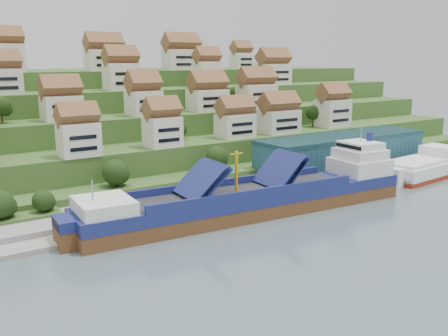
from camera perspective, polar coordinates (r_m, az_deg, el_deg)
ground at (r=115.29m, az=1.94°, el=-5.40°), size 300.00×300.00×0.00m
quay at (r=138.22m, az=4.93°, el=-1.97°), size 180.00×14.00×2.20m
hillside at (r=204.15m, az=-15.61°, el=4.96°), size 260.00×128.00×31.00m
hillside_village at (r=162.76m, az=-11.06°, el=8.33°), size 152.90×63.71×29.06m
hillside_trees at (r=146.46m, az=-10.84°, el=4.87°), size 138.58×62.46×31.50m
warehouse at (r=160.11m, az=13.41°, el=1.93°), size 60.00×15.00×10.00m
flagpole at (r=131.99m, az=5.72°, el=-0.09°), size 1.28×0.16×8.00m
cargo_ship at (r=116.46m, az=4.13°, el=-3.49°), size 82.12×19.23×18.09m
second_ship at (r=164.09m, az=22.07°, el=0.07°), size 33.56×14.50×9.50m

